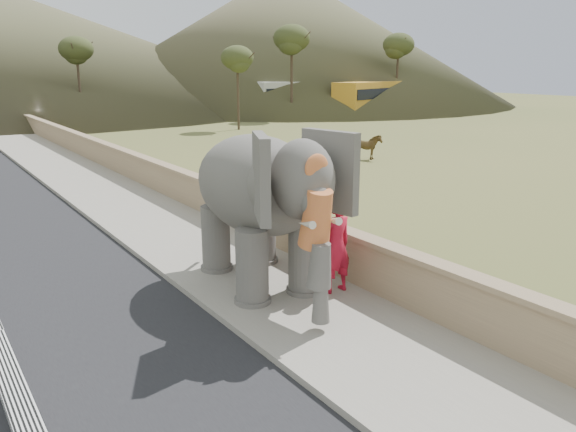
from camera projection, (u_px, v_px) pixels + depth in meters
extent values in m
plane|color=olive|center=(260.00, 287.00, 11.85)|extent=(160.00, 160.00, 0.00)
cube|color=#9E9687|center=(111.00, 196.00, 19.80)|extent=(3.00, 120.00, 0.15)
cube|color=tan|center=(155.00, 178.00, 20.57)|extent=(0.30, 120.00, 1.10)
imported|color=brown|center=(366.00, 147.00, 27.61)|extent=(1.63, 1.22, 1.25)
imported|color=#ACABB2|center=(238.00, 108.00, 52.24)|extent=(4.35, 2.05, 1.44)
cube|color=silver|center=(313.00, 98.00, 52.72)|extent=(11.27, 4.49, 3.10)
cube|color=#C88B23|center=(376.00, 98.00, 52.43)|extent=(11.26, 5.54, 3.10)
cone|color=brown|center=(285.00, 37.00, 70.85)|extent=(56.00, 56.00, 16.00)
imported|color=#B31328|center=(336.00, 246.00, 11.02)|extent=(0.70, 0.46, 1.92)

